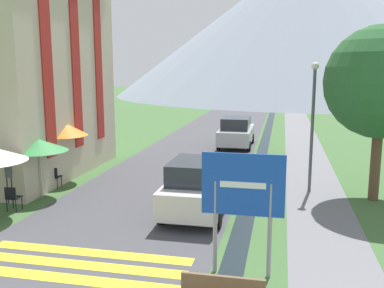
% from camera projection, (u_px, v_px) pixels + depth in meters
% --- Properties ---
extents(ground_plane, '(160.00, 160.00, 0.00)m').
position_uv_depth(ground_plane, '(242.00, 149.00, 25.44)').
color(ground_plane, '#3D6033').
extents(road, '(6.40, 60.00, 0.01)m').
position_uv_depth(road, '(224.00, 126.00, 35.58)').
color(road, '#424247').
rests_on(road, ground_plane).
extents(footpath, '(2.20, 60.00, 0.01)m').
position_uv_depth(footpath, '(299.00, 128.00, 34.33)').
color(footpath, slate).
rests_on(footpath, ground_plane).
extents(drainage_channel, '(0.60, 60.00, 0.00)m').
position_uv_depth(drainage_channel, '(269.00, 127.00, 34.82)').
color(drainage_channel, black).
rests_on(drainage_channel, ground_plane).
extents(crosswalk_marking, '(5.44, 1.84, 0.01)m').
position_uv_depth(crosswalk_marking, '(78.00, 264.00, 10.42)').
color(crosswalk_marking, yellow).
rests_on(crosswalk_marking, ground_plane).
extents(mountain_distant, '(68.70, 68.70, 25.69)m').
position_uv_depth(mountain_distant, '(311.00, 22.00, 75.39)').
color(mountain_distant, gray).
rests_on(mountain_distant, ground_plane).
extents(hotel_building, '(6.36, 8.87, 10.69)m').
position_uv_depth(hotel_building, '(13.00, 44.00, 18.64)').
color(hotel_building, '#BCAD93').
rests_on(hotel_building, ground_plane).
extents(road_sign, '(1.87, 0.11, 2.87)m').
position_uv_depth(road_sign, '(243.00, 196.00, 9.62)').
color(road_sign, gray).
rests_on(road_sign, ground_plane).
extents(parked_car_near, '(1.94, 3.84, 1.82)m').
position_uv_depth(parked_car_near, '(197.00, 187.00, 13.92)').
color(parked_car_near, silver).
rests_on(parked_car_near, ground_plane).
extents(parked_car_far, '(1.96, 4.47, 1.82)m').
position_uv_depth(parked_car_far, '(236.00, 132.00, 25.99)').
color(parked_car_far, '#B2B2B7').
rests_on(parked_car_far, ground_plane).
extents(cafe_chair_far_right, '(0.40, 0.40, 0.85)m').
position_uv_depth(cafe_chair_far_right, '(54.00, 176.00, 17.00)').
color(cafe_chair_far_right, black).
rests_on(cafe_chair_far_right, ground_plane).
extents(cafe_chair_near_right, '(0.40, 0.40, 0.85)m').
position_uv_depth(cafe_chair_near_right, '(12.00, 196.00, 14.24)').
color(cafe_chair_near_right, black).
rests_on(cafe_chair_near_right, ground_plane).
extents(cafe_umbrella_middle_green, '(2.07, 2.07, 2.18)m').
position_uv_depth(cafe_umbrella_middle_green, '(39.00, 145.00, 15.59)').
color(cafe_umbrella_middle_green, '#B7B2A8').
rests_on(cafe_umbrella_middle_green, ground_plane).
extents(cafe_umbrella_rear_orange, '(1.91, 1.91, 2.50)m').
position_uv_depth(cafe_umbrella_rear_orange, '(65.00, 129.00, 17.80)').
color(cafe_umbrella_rear_orange, '#B7B2A8').
rests_on(cafe_umbrella_rear_orange, ground_plane).
extents(person_standing_terrace, '(0.32, 0.32, 1.82)m').
position_uv_depth(person_standing_terrace, '(10.00, 174.00, 15.02)').
color(person_standing_terrace, '#282833').
rests_on(person_standing_terrace, ground_plane).
extents(person_seated_near, '(0.32, 0.32, 1.24)m').
position_uv_depth(person_seated_near, '(34.00, 174.00, 16.51)').
color(person_seated_near, '#282833').
rests_on(person_seated_near, ground_plane).
extents(streetlamp, '(0.28, 0.28, 4.95)m').
position_uv_depth(streetlamp, '(313.00, 116.00, 16.13)').
color(streetlamp, '#515156').
rests_on(streetlamp, ground_plane).
extents(tree_by_path, '(3.96, 3.96, 6.24)m').
position_uv_depth(tree_by_path, '(382.00, 82.00, 14.84)').
color(tree_by_path, brown).
rests_on(tree_by_path, ground_plane).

